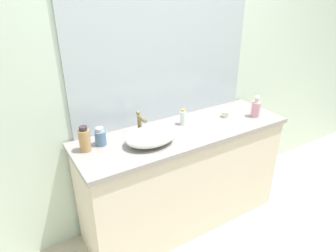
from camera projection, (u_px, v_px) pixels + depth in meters
bathroom_wall_rear at (161, 66)px, 2.30m from camera, size 6.00×0.06×2.60m
vanity_counter at (183, 177)px, 2.44m from camera, size 1.69×0.55×0.87m
wall_mirror_panel at (166, 47)px, 2.22m from camera, size 1.53×0.01×1.15m
sink_basin at (151, 136)px, 2.03m from camera, size 0.36×0.27×0.11m
faucet at (140, 122)px, 2.13m from camera, size 0.03×0.13×0.18m
soap_dispenser at (256, 108)px, 2.46m from camera, size 0.07×0.07×0.18m
lotion_bottle at (100, 137)px, 2.02m from camera, size 0.08×0.08×0.13m
perfume_bottle at (183, 117)px, 2.32m from camera, size 0.05×0.05×0.13m
spray_can at (85, 140)px, 1.93m from camera, size 0.07×0.07×0.18m
candle_jar at (226, 114)px, 2.47m from camera, size 0.06×0.06×0.05m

